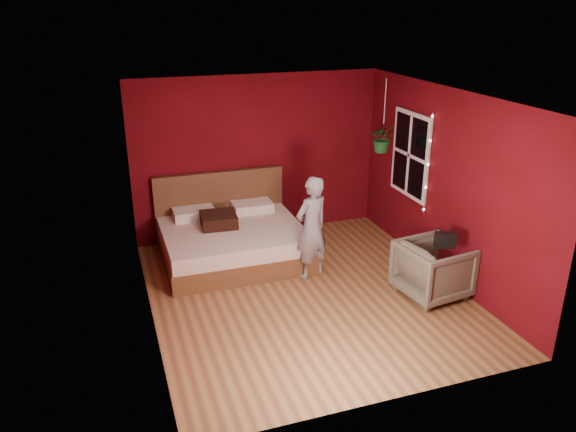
% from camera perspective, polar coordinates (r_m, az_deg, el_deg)
% --- Properties ---
extents(floor, '(4.50, 4.50, 0.00)m').
position_cam_1_polar(floor, '(7.54, 1.87, -7.86)').
color(floor, olive).
rests_on(floor, ground).
extents(room_walls, '(4.04, 4.54, 2.62)m').
position_cam_1_polar(room_walls, '(6.88, 2.04, 4.44)').
color(room_walls, '#5E0916').
rests_on(room_walls, ground).
extents(window, '(0.05, 0.97, 1.27)m').
position_cam_1_polar(window, '(8.55, 12.31, 6.09)').
color(window, white).
rests_on(window, room_walls).
extents(fairy_lights, '(0.04, 0.04, 1.45)m').
position_cam_1_polar(fairy_lights, '(8.11, 14.03, 5.12)').
color(fairy_lights, silver).
rests_on(fairy_lights, room_walls).
extents(bed, '(2.06, 1.75, 1.13)m').
position_cam_1_polar(bed, '(8.46, -5.75, -2.35)').
color(bed, brown).
rests_on(bed, ground).
extents(person, '(0.63, 0.52, 1.47)m').
position_cam_1_polar(person, '(7.68, 2.40, -1.22)').
color(person, gray).
rests_on(person, ground).
extents(armchair, '(0.93, 0.91, 0.75)m').
position_cam_1_polar(armchair, '(7.57, 14.53, -5.28)').
color(armchair, '#696653').
rests_on(armchair, ground).
extents(handbag, '(0.29, 0.22, 0.19)m').
position_cam_1_polar(handbag, '(7.31, 15.69, -2.35)').
color(handbag, black).
rests_on(handbag, armchair).
extents(throw_pillow, '(0.55, 0.55, 0.18)m').
position_cam_1_polar(throw_pillow, '(8.36, -7.06, -0.38)').
color(throw_pillow, black).
rests_on(throw_pillow, bed).
extents(hanging_plant, '(0.49, 0.46, 1.08)m').
position_cam_1_polar(hanging_plant, '(8.48, 9.61, 7.81)').
color(hanging_plant, silver).
rests_on(hanging_plant, room_walls).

